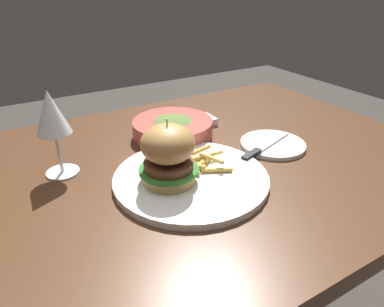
# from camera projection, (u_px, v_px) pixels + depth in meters

# --- Properties ---
(dining_table) EXTENTS (1.18, 0.80, 0.74)m
(dining_table) POSITION_uv_depth(u_px,v_px,m) (189.00, 197.00, 0.82)
(dining_table) COLOR #472B19
(dining_table) RESTS_ON ground
(main_plate) EXTENTS (0.31, 0.31, 0.01)m
(main_plate) POSITION_uv_depth(u_px,v_px,m) (191.00, 178.00, 0.69)
(main_plate) COLOR white
(main_plate) RESTS_ON dining_table
(burger_sandwich) EXTENTS (0.12, 0.12, 0.13)m
(burger_sandwich) POSITION_uv_depth(u_px,v_px,m) (168.00, 154.00, 0.64)
(burger_sandwich) COLOR tan
(burger_sandwich) RESTS_ON main_plate
(fries_pile) EXTENTS (0.11, 0.09, 0.03)m
(fries_pile) POSITION_uv_depth(u_px,v_px,m) (203.00, 161.00, 0.72)
(fries_pile) COLOR #EABC5B
(fries_pile) RESTS_ON main_plate
(wine_glass) EXTENTS (0.07, 0.07, 0.18)m
(wine_glass) POSITION_uv_depth(u_px,v_px,m) (51.00, 115.00, 0.66)
(wine_glass) COLOR silver
(wine_glass) RESTS_ON dining_table
(bread_plate) EXTENTS (0.16, 0.16, 0.01)m
(bread_plate) POSITION_uv_depth(u_px,v_px,m) (273.00, 144.00, 0.83)
(bread_plate) COLOR white
(bread_plate) RESTS_ON dining_table
(table_knife) EXTENTS (0.19, 0.08, 0.01)m
(table_knife) POSITION_uv_depth(u_px,v_px,m) (263.00, 148.00, 0.80)
(table_knife) COLOR silver
(table_knife) RESTS_ON bread_plate
(butter_dish) EXTENTS (0.09, 0.06, 0.04)m
(butter_dish) POSITION_uv_depth(u_px,v_px,m) (198.00, 121.00, 0.95)
(butter_dish) COLOR white
(butter_dish) RESTS_ON dining_table
(soup_bowl) EXTENTS (0.20, 0.20, 0.05)m
(soup_bowl) POSITION_uv_depth(u_px,v_px,m) (173.00, 128.00, 0.88)
(soup_bowl) COLOR #B24C42
(soup_bowl) RESTS_ON dining_table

